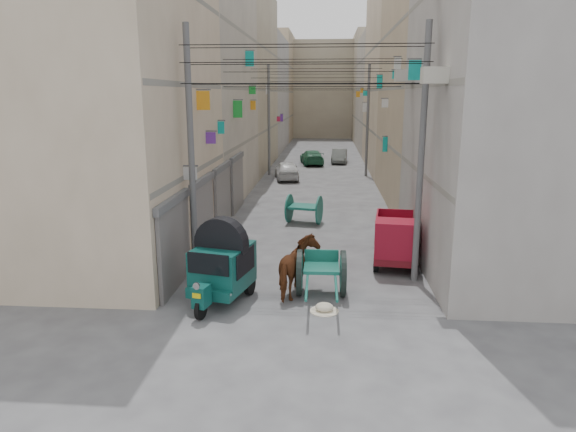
# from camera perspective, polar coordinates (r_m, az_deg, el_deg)

# --- Properties ---
(ground) EXTENTS (140.00, 140.00, 0.00)m
(ground) POSITION_cam_1_polar(r_m,az_deg,el_deg) (11.64, 0.29, -16.99)
(ground) COLOR #444446
(ground) RESTS_ON ground
(building_row_left) EXTENTS (8.00, 62.00, 14.00)m
(building_row_left) POSITION_cam_1_polar(r_m,az_deg,el_deg) (45.00, -7.00, 13.99)
(building_row_left) COLOR beige
(building_row_left) RESTS_ON ground
(building_row_right) EXTENTS (8.00, 62.00, 14.00)m
(building_row_right) POSITION_cam_1_polar(r_m,az_deg,el_deg) (44.75, 14.14, 13.70)
(building_row_right) COLOR #A09B96
(building_row_right) RESTS_ON ground
(end_cap_building) EXTENTS (22.00, 10.00, 13.00)m
(end_cap_building) POSITION_cam_1_polar(r_m,az_deg,el_deg) (76.03, 3.94, 13.78)
(end_cap_building) COLOR tan
(end_cap_building) RESTS_ON ground
(shutters_left) EXTENTS (0.18, 14.40, 2.88)m
(shutters_left) POSITION_cam_1_polar(r_m,az_deg,el_deg) (21.37, -8.24, 1.36)
(shutters_left) COLOR #4E4E53
(shutters_left) RESTS_ON ground
(signboards) EXTENTS (8.22, 40.52, 5.67)m
(signboards) POSITION_cam_1_polar(r_m,az_deg,el_deg) (31.78, 3.09, 8.90)
(signboards) COLOR #0E9F95
(signboards) RESTS_ON ground
(ac_units) EXTENTS (0.70, 6.55, 3.35)m
(ac_units) POSITION_cam_1_polar(r_m,az_deg,el_deg) (18.00, 14.46, 17.90)
(ac_units) COLOR #B3B0A1
(ac_units) RESTS_ON ground
(utility_poles) EXTENTS (7.40, 22.20, 8.00)m
(utility_poles) POSITION_cam_1_polar(r_m,az_deg,el_deg) (27.10, 2.89, 9.35)
(utility_poles) COLOR #555557
(utility_poles) RESTS_ON ground
(overhead_cables) EXTENTS (7.40, 22.52, 1.12)m
(overhead_cables) POSITION_cam_1_polar(r_m,az_deg,el_deg) (24.45, 2.80, 15.41)
(overhead_cables) COLOR black
(overhead_cables) RESTS_ON ground
(auto_rickshaw) EXTENTS (1.96, 2.80, 1.90)m
(auto_rickshaw) POSITION_cam_1_polar(r_m,az_deg,el_deg) (14.99, -7.35, -5.29)
(auto_rickshaw) COLOR black
(auto_rickshaw) RESTS_ON ground
(tonga_cart) EXTENTS (1.51, 3.10, 1.39)m
(tonga_cart) POSITION_cam_1_polar(r_m,az_deg,el_deg) (15.40, 3.73, -6.24)
(tonga_cart) COLOR black
(tonga_cart) RESTS_ON ground
(mini_truck) EXTENTS (1.83, 3.39, 1.82)m
(mini_truck) POSITION_cam_1_polar(r_m,az_deg,el_deg) (18.24, 11.91, -2.89)
(mini_truck) COLOR black
(mini_truck) RESTS_ON ground
(second_cart) EXTENTS (1.77, 1.64, 1.35)m
(second_cart) POSITION_cam_1_polar(r_m,az_deg,el_deg) (23.89, 1.81, 0.86)
(second_cart) COLOR #14594B
(second_cart) RESTS_ON ground
(feed_sack) EXTENTS (0.50, 0.40, 0.25)m
(feed_sack) POSITION_cam_1_polar(r_m,az_deg,el_deg) (14.51, 4.05, -10.06)
(feed_sack) COLOR beige
(feed_sack) RESTS_ON ground
(horse) EXTENTS (1.33, 2.18, 1.71)m
(horse) POSITION_cam_1_polar(r_m,az_deg,el_deg) (15.36, 1.13, -5.76)
(horse) COLOR #5D2F16
(horse) RESTS_ON ground
(distant_car_white) EXTENTS (2.16, 4.09, 1.33)m
(distant_car_white) POSITION_cam_1_polar(r_m,az_deg,el_deg) (36.47, -0.13, 5.12)
(distant_car_white) COLOR silver
(distant_car_white) RESTS_ON ground
(distant_car_grey) EXTENTS (1.51, 3.72, 1.20)m
(distant_car_grey) POSITION_cam_1_polar(r_m,az_deg,el_deg) (45.74, 5.73, 6.65)
(distant_car_grey) COLOR #515553
(distant_car_grey) RESTS_ON ground
(distant_car_green) EXTENTS (2.35, 4.43, 1.22)m
(distant_car_green) POSITION_cam_1_polar(r_m,az_deg,el_deg) (44.54, 2.66, 6.54)
(distant_car_green) COLOR #21613F
(distant_car_green) RESTS_ON ground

